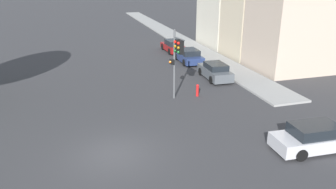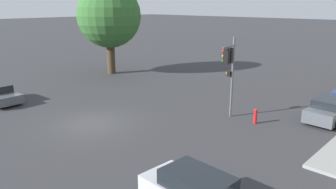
{
  "view_description": "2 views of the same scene",
  "coord_description": "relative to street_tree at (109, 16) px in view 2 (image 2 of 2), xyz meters",
  "views": [
    {
      "loc": [
        -1.52,
        -14.59,
        8.49
      ],
      "look_at": [
        3.97,
        3.91,
        1.39
      ],
      "focal_mm": 35.0,
      "sensor_mm": 36.0,
      "label": 1
    },
    {
      "loc": [
        15.78,
        -10.24,
        6.86
      ],
      "look_at": [
        3.41,
        2.94,
        1.84
      ],
      "focal_mm": 35.0,
      "sensor_mm": 36.0,
      "label": 2
    }
  ],
  "objects": [
    {
      "name": "street_tree",
      "position": [
        0.0,
        0.0,
        0.0
      ],
      "size": [
        6.24,
        6.24,
        8.86
      ],
      "color": "#423323",
      "rests_on": "ground_plane"
    },
    {
      "name": "parked_car_0",
      "position": [
        20.98,
        0.42,
        -5.03
      ],
      "size": [
        1.93,
        4.21,
        1.4
      ],
      "rotation": [
        0.0,
        0.0,
        1.54
      ],
      "color": "#4C5156",
      "rests_on": "ground_plane"
    },
    {
      "name": "ground_plane",
      "position": [
        10.93,
        -9.79,
        -5.71
      ],
      "size": [
        300.0,
        300.0,
        0.0
      ],
      "primitive_type": "plane",
      "color": "#333335"
    },
    {
      "name": "traffic_signal",
      "position": [
        16.22,
        -3.54,
        -2.26
      ],
      "size": [
        0.72,
        1.64,
        4.98
      ],
      "rotation": [
        0.0,
        0.0,
        3.29
      ],
      "color": "#515456",
      "rests_on": "ground_plane"
    },
    {
      "name": "fire_hydrant",
      "position": [
        17.97,
        -3.16,
        -5.22
      ],
      "size": [
        0.22,
        0.22,
        0.92
      ],
      "color": "red",
      "rests_on": "ground_plane"
    }
  ]
}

